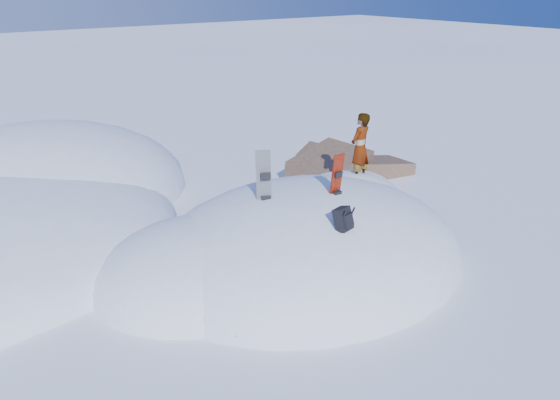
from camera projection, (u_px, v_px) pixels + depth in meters
ground at (308, 257)px, 11.66m from camera, size 120.00×120.00×0.00m
snow_mound at (295, 255)px, 11.74m from camera, size 8.00×6.00×3.00m
rock_outcrop at (341, 182)px, 15.94m from camera, size 4.68×4.41×1.68m
snowboard_red at (336, 186)px, 11.03m from camera, size 0.27×0.21×1.40m
snowboard_dark at (264, 189)px, 10.87m from camera, size 0.40×0.39×1.60m
backpack at (344, 219)px, 9.85m from camera, size 0.37×0.42×0.50m
gear_pile at (237, 324)px, 9.21m from camera, size 0.85×0.66×0.22m
person at (360, 148)px, 12.82m from camera, size 0.69×0.53×1.67m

